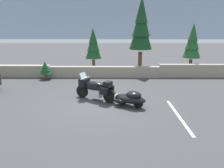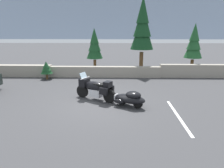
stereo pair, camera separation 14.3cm
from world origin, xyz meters
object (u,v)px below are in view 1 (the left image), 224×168
touring_motorcycle (95,88)px  pine_tree_far_right (192,42)px  pine_tree_tall (141,26)px  pine_tree_secondary (93,45)px  car_shaped_trailer (130,98)px

touring_motorcycle → pine_tree_far_right: pine_tree_far_right is taller
touring_motorcycle → pine_tree_tall: pine_tree_tall is taller
pine_tree_tall → pine_tree_secondary: pine_tree_tall is taller
touring_motorcycle → pine_tree_secondary: (-0.70, 6.82, 1.58)m
pine_tree_secondary → pine_tree_far_right: 7.66m
touring_motorcycle → pine_tree_tall: bearing=65.4°
car_shaped_trailer → pine_tree_far_right: bearing=54.4°
touring_motorcycle → pine_tree_far_right: (6.94, 6.42, 1.80)m
touring_motorcycle → pine_tree_far_right: size_ratio=0.54×
pine_tree_tall → pine_tree_secondary: size_ratio=1.66×
car_shaped_trailer → pine_tree_secondary: (-2.38, 7.75, 1.79)m
pine_tree_tall → pine_tree_far_right: size_ratio=1.50×
car_shaped_trailer → pine_tree_tall: 8.24m
touring_motorcycle → car_shaped_trailer: touring_motorcycle is taller
pine_tree_secondary → pine_tree_far_right: size_ratio=0.91×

